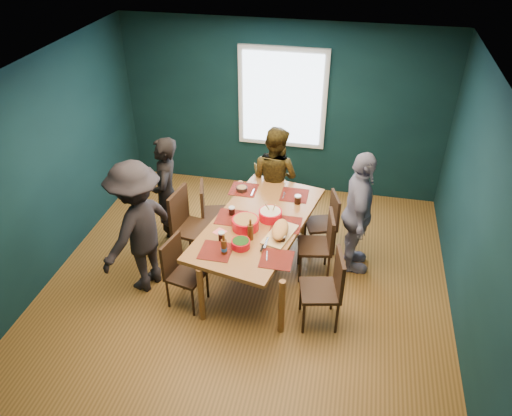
{
  "coord_description": "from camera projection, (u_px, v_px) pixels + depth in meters",
  "views": [
    {
      "loc": [
        1.11,
        -4.67,
        4.32
      ],
      "look_at": [
        0.06,
        0.27,
        0.98
      ],
      "focal_mm": 35.0,
      "sensor_mm": 36.0,
      "label": 1
    }
  ],
  "objects": [
    {
      "name": "room",
      "position": [
        251.0,
        180.0,
        5.84
      ],
      "size": [
        5.01,
        5.01,
        2.71
      ],
      "color": "olive",
      "rests_on": "ground"
    },
    {
      "name": "small_bowl",
      "position": [
        242.0,
        189.0,
        6.72
      ],
      "size": [
        0.15,
        0.15,
        0.06
      ],
      "color": "black",
      "rests_on": "dining_table"
    },
    {
      "name": "dining_table",
      "position": [
        258.0,
        226.0,
        6.18
      ],
      "size": [
        1.46,
        2.28,
        0.8
      ],
      "rotation": [
        0.0,
        0.0,
        -0.21
      ],
      "color": "#98622D",
      "rests_on": "floor"
    },
    {
      "name": "cola_glass_d",
      "position": [
        232.0,
        210.0,
        6.23
      ],
      "size": [
        0.08,
        0.08,
        0.11
      ],
      "color": "black",
      "rests_on": "dining_table"
    },
    {
      "name": "chair_right_far",
      "position": [
        327.0,
        219.0,
        6.71
      ],
      "size": [
        0.49,
        0.49,
        0.86
      ],
      "rotation": [
        0.0,
        0.0,
        0.33
      ],
      "color": "#311F10",
      "rests_on": "floor"
    },
    {
      "name": "napkin_b",
      "position": [
        220.0,
        232.0,
        5.95
      ],
      "size": [
        0.17,
        0.17,
        0.0
      ],
      "primitive_type": "cube",
      "rotation": [
        0.0,
        0.0,
        -0.45
      ],
      "color": "#FF6B6D",
      "rests_on": "dining_table"
    },
    {
      "name": "chair_left_mid",
      "position": [
        187.0,
        221.0,
        6.48
      ],
      "size": [
        0.53,
        0.53,
        1.04
      ],
      "rotation": [
        0.0,
        0.0,
        -0.15
      ],
      "color": "#311F10",
      "rests_on": "floor"
    },
    {
      "name": "cola_glass_c",
      "position": [
        298.0,
        199.0,
        6.44
      ],
      "size": [
        0.09,
        0.09,
        0.12
      ],
      "color": "black",
      "rests_on": "dining_table"
    },
    {
      "name": "chair_right_mid",
      "position": [
        322.0,
        241.0,
        6.25
      ],
      "size": [
        0.48,
        0.48,
        0.92
      ],
      "rotation": [
        0.0,
        0.0,
        0.18
      ],
      "color": "#311F10",
      "rests_on": "floor"
    },
    {
      "name": "person_back",
      "position": [
        275.0,
        177.0,
        7.11
      ],
      "size": [
        0.92,
        0.84,
        1.54
      ],
      "primitive_type": "imported",
      "rotation": [
        0.0,
        0.0,
        2.71
      ],
      "color": "black",
      "rests_on": "floor"
    },
    {
      "name": "chair_right_near",
      "position": [
        329.0,
        284.0,
        5.53
      ],
      "size": [
        0.52,
        0.52,
        0.96
      ],
      "rotation": [
        0.0,
        0.0,
        0.22
      ],
      "color": "#311F10",
      "rests_on": "floor"
    },
    {
      "name": "beer_bottle_a",
      "position": [
        224.0,
        247.0,
        5.56
      ],
      "size": [
        0.07,
        0.07,
        0.26
      ],
      "color": "#4A260D",
      "rests_on": "dining_table"
    },
    {
      "name": "napkin_c",
      "position": [
        274.0,
        262.0,
        5.49
      ],
      "size": [
        0.13,
        0.13,
        0.0
      ],
      "primitive_type": "cube",
      "rotation": [
        0.0,
        0.0,
        -0.08
      ],
      "color": "#FF6B6D",
      "rests_on": "dining_table"
    },
    {
      "name": "person_far_left",
      "position": [
        167.0,
        194.0,
        6.64
      ],
      "size": [
        0.52,
        0.67,
        1.62
      ],
      "primitive_type": "imported",
      "rotation": [
        0.0,
        0.0,
        4.95
      ],
      "color": "black",
      "rests_on": "floor"
    },
    {
      "name": "person_near_left",
      "position": [
        138.0,
        228.0,
        5.91
      ],
      "size": [
        0.99,
        1.27,
        1.73
      ],
      "primitive_type": "imported",
      "rotation": [
        0.0,
        0.0,
        4.36
      ],
      "color": "black",
      "rests_on": "floor"
    },
    {
      "name": "person_right",
      "position": [
        358.0,
        214.0,
        6.21
      ],
      "size": [
        0.5,
        1.02,
        1.67
      ],
      "primitive_type": "imported",
      "rotation": [
        0.0,
        0.0,
        1.67
      ],
      "color": "silver",
      "rests_on": "floor"
    },
    {
      "name": "bowl_dumpling",
      "position": [
        270.0,
        215.0,
        6.14
      ],
      "size": [
        0.29,
        0.29,
        0.27
      ],
      "color": "red",
      "rests_on": "dining_table"
    },
    {
      "name": "cutting_board",
      "position": [
        280.0,
        231.0,
        5.86
      ],
      "size": [
        0.4,
        0.67,
        0.14
      ],
      "rotation": [
        0.0,
        0.0,
        -0.27
      ],
      "color": "tan",
      "rests_on": "dining_table"
    },
    {
      "name": "bowl_salad",
      "position": [
        245.0,
        223.0,
        5.98
      ],
      "size": [
        0.33,
        0.33,
        0.14
      ],
      "color": "red",
      "rests_on": "dining_table"
    },
    {
      "name": "chair_left_far",
      "position": [
        210.0,
        209.0,
        6.85
      ],
      "size": [
        0.51,
        0.51,
        0.91
      ],
      "rotation": [
        0.0,
        0.0,
        0.29
      ],
      "color": "#311F10",
      "rests_on": "floor"
    },
    {
      "name": "beer_bottle_b",
      "position": [
        250.0,
        232.0,
        5.78
      ],
      "size": [
        0.07,
        0.07,
        0.27
      ],
      "color": "#4A260D",
      "rests_on": "dining_table"
    },
    {
      "name": "bowl_herbs",
      "position": [
        241.0,
        244.0,
        5.68
      ],
      "size": [
        0.22,
        0.22,
        0.1
      ],
      "color": "red",
      "rests_on": "dining_table"
    },
    {
      "name": "napkin_a",
      "position": [
        288.0,
        224.0,
        6.09
      ],
      "size": [
        0.16,
        0.16,
        0.0
      ],
      "primitive_type": "cube",
      "rotation": [
        0.0,
        0.0,
        0.39
      ],
      "color": "#FF6B6D",
      "rests_on": "dining_table"
    },
    {
      "name": "cola_glass_b",
      "position": [
        283.0,
        239.0,
        5.76
      ],
      "size": [
        0.06,
        0.06,
        0.09
      ],
      "color": "black",
      "rests_on": "dining_table"
    },
    {
      "name": "chair_left_near",
      "position": [
        180.0,
        267.0,
        5.85
      ],
      "size": [
        0.48,
        0.48,
        0.89
      ],
      "rotation": [
        0.0,
        0.0,
        -0.22
      ],
      "color": "#311F10",
      "rests_on": "floor"
    },
    {
      "name": "cola_glass_a",
      "position": [
        221.0,
        236.0,
        5.79
      ],
      "size": [
        0.08,
        0.08,
        0.11
      ],
      "color": "black",
      "rests_on": "dining_table"
    }
  ]
}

